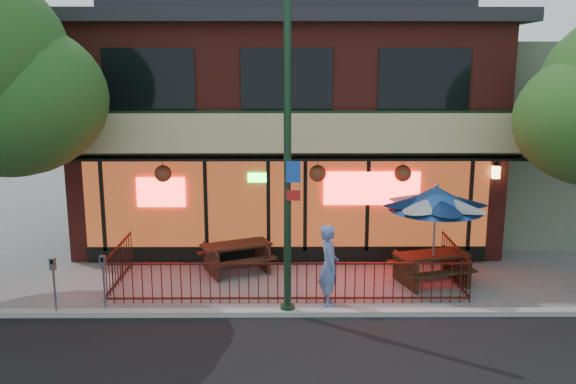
# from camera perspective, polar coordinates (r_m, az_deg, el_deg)

# --- Properties ---
(ground) EXTENTS (80.00, 80.00, 0.00)m
(ground) POSITION_cam_1_polar(r_m,az_deg,el_deg) (14.06, -0.06, -10.65)
(ground) COLOR gray
(ground) RESTS_ON ground
(curb) EXTENTS (80.00, 0.25, 0.12)m
(curb) POSITION_cam_1_polar(r_m,az_deg,el_deg) (13.58, -0.05, -11.23)
(curb) COLOR #999993
(curb) RESTS_ON ground
(restaurant_building) EXTENTS (12.96, 9.49, 8.05)m
(restaurant_building) POSITION_cam_1_polar(r_m,az_deg,el_deg) (20.14, -0.17, 8.29)
(restaurant_building) COLOR maroon
(restaurant_building) RESTS_ON ground
(neighbor_building) EXTENTS (6.00, 7.00, 6.00)m
(neighbor_building) POSITION_cam_1_polar(r_m,az_deg,el_deg) (22.71, 23.26, 4.89)
(neighbor_building) COLOR slate
(neighbor_building) RESTS_ON ground
(patio_fence) EXTENTS (8.44, 2.62, 1.00)m
(patio_fence) POSITION_cam_1_polar(r_m,az_deg,el_deg) (14.31, -0.07, -7.55)
(patio_fence) COLOR #3E110D
(patio_fence) RESTS_ON ground
(street_light) EXTENTS (0.43, 0.32, 7.00)m
(street_light) POSITION_cam_1_polar(r_m,az_deg,el_deg) (12.78, -0.04, 1.78)
(street_light) COLOR #16311E
(street_light) RESTS_ON ground
(picnic_table_left) EXTENTS (2.18, 1.96, 0.76)m
(picnic_table_left) POSITION_cam_1_polar(r_m,az_deg,el_deg) (16.20, -4.86, -5.73)
(picnic_table_left) COLOR #381D14
(picnic_table_left) RESTS_ON ground
(picnic_table_right) EXTENTS (2.10, 1.81, 0.77)m
(picnic_table_right) POSITION_cam_1_polar(r_m,az_deg,el_deg) (15.72, 13.24, -6.55)
(picnic_table_right) COLOR black
(picnic_table_right) RESTS_ON ground
(patio_umbrella) EXTENTS (2.26, 2.26, 2.59)m
(patio_umbrella) POSITION_cam_1_polar(r_m,az_deg,el_deg) (15.13, 13.68, -0.60)
(patio_umbrella) COLOR gray
(patio_umbrella) RESTS_ON ground
(pedestrian) EXTENTS (0.53, 0.74, 1.88)m
(pedestrian) POSITION_cam_1_polar(r_m,az_deg,el_deg) (13.86, 3.85, -6.87)
(pedestrian) COLOR #5A76B4
(pedestrian) RESTS_ON ground
(parking_meter_near) EXTENTS (0.14, 0.13, 1.34)m
(parking_meter_near) POSITION_cam_1_polar(r_m,az_deg,el_deg) (13.93, -16.88, -7.42)
(parking_meter_near) COLOR gray
(parking_meter_near) RESTS_ON ground
(parking_meter_far) EXTENTS (0.14, 0.12, 1.32)m
(parking_meter_far) POSITION_cam_1_polar(r_m,az_deg,el_deg) (14.20, -21.08, -7.41)
(parking_meter_far) COLOR gray
(parking_meter_far) RESTS_ON ground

